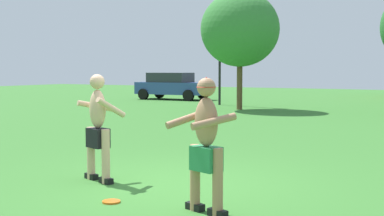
{
  "coord_description": "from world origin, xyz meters",
  "views": [
    {
      "loc": [
        4.07,
        -6.71,
        1.78
      ],
      "look_at": [
        0.02,
        0.57,
        1.15
      ],
      "focal_mm": 47.95,
      "sensor_mm": 36.0,
      "label": 1
    }
  ],
  "objects_px": {
    "player_in_green": "(206,139)",
    "car_blue_near_post": "(172,86)",
    "player_near": "(98,125)",
    "lamp_post": "(220,31)",
    "tree_left_field": "(240,29)",
    "frisbee": "(111,202)"
  },
  "relations": [
    {
      "from": "car_blue_near_post",
      "to": "frisbee",
      "type": "bearing_deg",
      "value": -60.75
    },
    {
      "from": "player_in_green",
      "to": "player_near",
      "type": "bearing_deg",
      "value": 161.04
    },
    {
      "from": "car_blue_near_post",
      "to": "lamp_post",
      "type": "xyz_separation_m",
      "value": [
        4.43,
        -2.76,
        2.83
      ]
    },
    {
      "from": "player_near",
      "to": "lamp_post",
      "type": "bearing_deg",
      "value": 109.8
    },
    {
      "from": "player_near",
      "to": "lamp_post",
      "type": "relative_size",
      "value": 0.28
    },
    {
      "from": "tree_left_field",
      "to": "player_in_green",
      "type": "bearing_deg",
      "value": -67.64
    },
    {
      "from": "lamp_post",
      "to": "tree_left_field",
      "type": "xyz_separation_m",
      "value": [
        2.08,
        -2.25,
        -0.12
      ]
    },
    {
      "from": "car_blue_near_post",
      "to": "tree_left_field",
      "type": "relative_size",
      "value": 0.84
    },
    {
      "from": "frisbee",
      "to": "lamp_post",
      "type": "relative_size",
      "value": 0.04
    },
    {
      "from": "player_near",
      "to": "lamp_post",
      "type": "xyz_separation_m",
      "value": [
        -6.02,
        16.73,
        2.76
      ]
    },
    {
      "from": "frisbee",
      "to": "player_in_green",
      "type": "bearing_deg",
      "value": 6.53
    },
    {
      "from": "player_near",
      "to": "frisbee",
      "type": "bearing_deg",
      "value": -43.92
    },
    {
      "from": "player_in_green",
      "to": "frisbee",
      "type": "bearing_deg",
      "value": -173.47
    },
    {
      "from": "frisbee",
      "to": "car_blue_near_post",
      "type": "distance_m",
      "value": 23.45
    },
    {
      "from": "frisbee",
      "to": "tree_left_field",
      "type": "xyz_separation_m",
      "value": [
        -4.94,
        15.43,
        3.52
      ]
    },
    {
      "from": "car_blue_near_post",
      "to": "tree_left_field",
      "type": "height_order",
      "value": "tree_left_field"
    },
    {
      "from": "car_blue_near_post",
      "to": "player_near",
      "type": "bearing_deg",
      "value": -61.78
    },
    {
      "from": "player_in_green",
      "to": "frisbee",
      "type": "relative_size",
      "value": 6.93
    },
    {
      "from": "player_near",
      "to": "lamp_post",
      "type": "distance_m",
      "value": 17.99
    },
    {
      "from": "player_near",
      "to": "car_blue_near_post",
      "type": "height_order",
      "value": "player_near"
    },
    {
      "from": "car_blue_near_post",
      "to": "tree_left_field",
      "type": "bearing_deg",
      "value": -37.59
    },
    {
      "from": "player_in_green",
      "to": "car_blue_near_post",
      "type": "bearing_deg",
      "value": 122.24
    }
  ]
}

